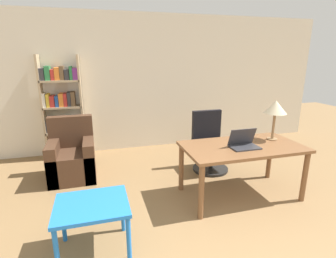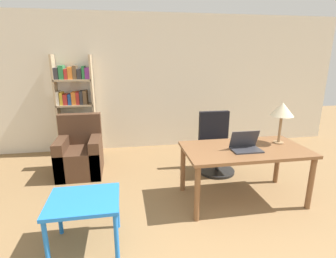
{
  "view_description": "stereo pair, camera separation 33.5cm",
  "coord_description": "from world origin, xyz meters",
  "views": [
    {
      "loc": [
        -0.97,
        -0.8,
        1.89
      ],
      "look_at": [
        -0.09,
        2.31,
        0.98
      ],
      "focal_mm": 28.0,
      "sensor_mm": 36.0,
      "label": 1
    },
    {
      "loc": [
        -0.65,
        -0.87,
        1.89
      ],
      "look_at": [
        -0.09,
        2.31,
        0.98
      ],
      "focal_mm": 28.0,
      "sensor_mm": 36.0,
      "label": 2
    }
  ],
  "objects": [
    {
      "name": "desk",
      "position": [
        0.89,
        2.11,
        0.64
      ],
      "size": [
        1.59,
        0.85,
        0.73
      ],
      "color": "brown",
      "rests_on": "ground_plane"
    },
    {
      "name": "office_chair",
      "position": [
        0.86,
        3.06,
        0.42
      ],
      "size": [
        0.6,
        0.6,
        1.0
      ],
      "color": "black",
      "rests_on": "ground_plane"
    },
    {
      "name": "bookshelf",
      "position": [
        -1.57,
        4.34,
        0.92
      ],
      "size": [
        0.71,
        0.28,
        1.91
      ],
      "color": "tan",
      "rests_on": "ground_plane"
    },
    {
      "name": "table_lamp",
      "position": [
        1.44,
        2.23,
        1.19
      ],
      "size": [
        0.31,
        0.31,
        0.56
      ],
      "color": "olive",
      "rests_on": "desk"
    },
    {
      "name": "wall_back",
      "position": [
        0.0,
        4.53,
        1.35
      ],
      "size": [
        8.0,
        0.06,
        2.7
      ],
      "color": "beige",
      "rests_on": "ground_plane"
    },
    {
      "name": "laptop",
      "position": [
        0.86,
        2.05,
        0.79
      ],
      "size": [
        0.37,
        0.24,
        0.24
      ],
      "color": "#2D2D33",
      "rests_on": "desk"
    },
    {
      "name": "armchair",
      "position": [
        -1.38,
        3.35,
        0.32
      ],
      "size": [
        0.69,
        0.72,
        0.96
      ],
      "color": "#472D1E",
      "rests_on": "ground_plane"
    },
    {
      "name": "side_table_blue",
      "position": [
        -1.07,
        1.51,
        0.46
      ],
      "size": [
        0.69,
        0.58,
        0.54
      ],
      "color": "blue",
      "rests_on": "ground_plane"
    }
  ]
}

